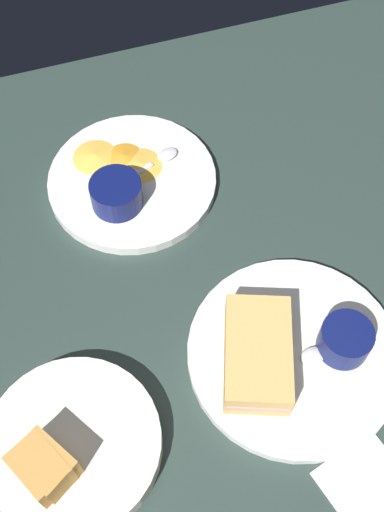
{
  "coord_description": "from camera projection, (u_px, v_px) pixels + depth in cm",
  "views": [
    {
      "loc": [
        -28.52,
        13.76,
        73.34
      ],
      "look_at": [
        11.65,
        0.67,
        3.0
      ],
      "focal_mm": 44.72,
      "sensor_mm": 36.0,
      "label": 1
    }
  ],
  "objects": [
    {
      "name": "ground_plane",
      "position": [
        226.0,
        348.0,
        0.8
      ],
      "size": [
        110.0,
        110.0,
        3.0
      ],
      "primitive_type": "cube",
      "color": "#283833"
    },
    {
      "name": "plate_sandwich_main",
      "position": [
        293.0,
        354.0,
        0.77
      ],
      "size": [
        25.9,
        25.9,
        1.6
      ],
      "primitive_type": "cylinder",
      "color": "silver",
      "rests_on": "ground_plane"
    },
    {
      "name": "sandwich_half_near",
      "position": [
        257.0,
        354.0,
        0.74
      ],
      "size": [
        14.87,
        11.67,
        4.8
      ],
      "color": "tan",
      "rests_on": "plate_sandwich_main"
    },
    {
      "name": "ramekin_dark_sauce",
      "position": [
        345.0,
        339.0,
        0.75
      ],
      "size": [
        6.3,
        6.3,
        4.03
      ],
      "color": "#0C144C",
      "rests_on": "plate_sandwich_main"
    },
    {
      "name": "spoon_by_dark_ramekin",
      "position": [
        303.0,
        359.0,
        0.76
      ],
      "size": [
        2.32,
        9.9,
        0.8
      ],
      "color": "silver",
      "rests_on": "plate_sandwich_main"
    },
    {
      "name": "plate_chips_companion",
      "position": [
        132.0,
        181.0,
        0.91
      ],
      "size": [
        23.95,
        23.95,
        1.6
      ],
      "primitive_type": "cylinder",
      "color": "silver",
      "rests_on": "ground_plane"
    },
    {
      "name": "ramekin_light_gravy",
      "position": [
        116.0,
        193.0,
        0.86
      ],
      "size": [
        7.1,
        7.1,
        4.04
      ],
      "color": "#0C144C",
      "rests_on": "plate_chips_companion"
    },
    {
      "name": "spoon_by_gravy_ramekin",
      "position": [
        160.0,
        159.0,
        0.92
      ],
      "size": [
        4.8,
        9.76,
        0.8
      ],
      "color": "silver",
      "rests_on": "plate_chips_companion"
    },
    {
      "name": "plantain_chip_scatter",
      "position": [
        118.0,
        164.0,
        0.91
      ],
      "size": [
        13.69,
        13.95,
        0.6
      ],
      "color": "gold",
      "rests_on": "plate_chips_companion"
    },
    {
      "name": "bread_basket_rear",
      "position": [
        69.0,
        448.0,
        0.7
      ],
      "size": [
        19.78,
        19.78,
        7.48
      ],
      "color": "silver",
      "rests_on": "ground_plane"
    },
    {
      "name": "paper_napkin_folded",
      "position": [
        373.0,
        494.0,
        0.7
      ],
      "size": [
        12.94,
        11.52,
        0.4
      ],
      "primitive_type": "cube",
      "rotation": [
        0.0,
        0.0,
        0.26
      ],
      "color": "white",
      "rests_on": "ground_plane"
    }
  ]
}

